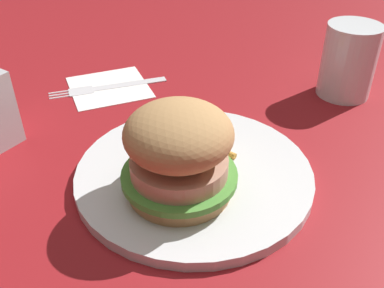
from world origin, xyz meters
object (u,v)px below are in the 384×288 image
Objects in this scene: plate at (192,171)px; fries_pile at (190,134)px; sandwich at (179,152)px; drink_glass at (348,64)px; napkin at (109,87)px; fork at (108,86)px.

plate is 0.06m from fries_pile.
sandwich reaches higher than plate.
fries_pile is at bearing 166.51° from sandwich.
plate is 2.49× the size of drink_glass.
napkin is (-0.16, -0.10, -0.02)m from fries_pile.
sandwich is 0.28m from fork.
fries_pile reaches higher than fork.
drink_glass is (0.06, 0.34, 0.04)m from fork.
fries_pile is 1.04× the size of drink_glass.
sandwich is 1.04× the size of napkin.
drink_glass reaches higher than napkin.
fork is 0.34m from drink_glass.
fries_pile is 0.96× the size of napkin.
sandwich is (0.04, -0.02, 0.05)m from plate.
napkin is 1.08× the size of drink_glass.
drink_glass is (0.06, 0.33, 0.05)m from napkin.
sandwich is 0.11m from fries_pile.
fork is at bearing -79.24° from napkin.
napkin is at bearing -156.91° from plate.
drink_glass is at bearing 79.45° from fork.
sandwich is at bearing 16.94° from fork.
fries_pile is (-0.09, 0.02, -0.04)m from sandwich.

